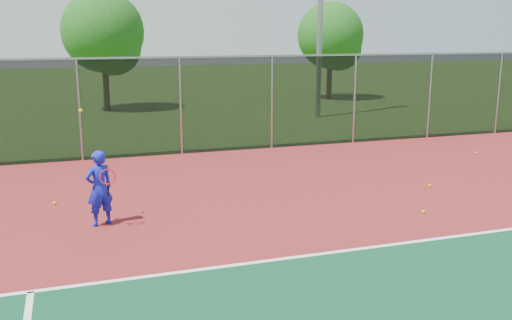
{
  "coord_description": "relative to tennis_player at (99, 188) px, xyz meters",
  "views": [
    {
      "loc": [
        -6.27,
        -5.41,
        3.77
      ],
      "look_at": [
        -2.84,
        5.0,
        1.3
      ],
      "focal_mm": 40.0,
      "sensor_mm": 36.0,
      "label": 1
    }
  ],
  "objects": [
    {
      "name": "practice_ball_4",
      "position": [
        -0.91,
        1.71,
        -0.72
      ],
      "size": [
        0.07,
        0.07,
        0.07
      ],
      "primitive_type": "sphere",
      "color": "yellow",
      "rests_on": "court_apron"
    },
    {
      "name": "fence_back",
      "position": [
        5.82,
        6.21,
        0.78
      ],
      "size": [
        30.0,
        0.06,
        3.03
      ],
      "color": "black",
      "rests_on": "court_apron"
    },
    {
      "name": "practice_ball_1",
      "position": [
        11.61,
        3.25,
        -0.72
      ],
      "size": [
        0.07,
        0.07,
        0.07
      ],
      "primitive_type": "sphere",
      "color": "yellow",
      "rests_on": "court_apron"
    },
    {
      "name": "tree_back_mid",
      "position": [
        13.84,
        18.47,
        2.63
      ],
      "size": [
        3.7,
        3.7,
        5.44
      ],
      "color": "#3C2A15",
      "rests_on": "ground"
    },
    {
      "name": "court_apron",
      "position": [
        5.82,
        -3.79,
        -0.77
      ],
      "size": [
        30.0,
        20.0,
        0.02
      ],
      "primitive_type": "cube",
      "color": "maroon",
      "rests_on": "ground"
    },
    {
      "name": "practice_ball_0",
      "position": [
        6.52,
        -1.39,
        -0.72
      ],
      "size": [
        0.07,
        0.07,
        0.07
      ],
      "primitive_type": "sphere",
      "color": "yellow",
      "rests_on": "court_apron"
    },
    {
      "name": "tennis_player",
      "position": [
        0.0,
        0.0,
        0.0
      ],
      "size": [
        0.65,
        0.69,
        2.32
      ],
      "color": "#151FCA",
      "rests_on": "court_apron"
    },
    {
      "name": "practice_ball_3",
      "position": [
        7.91,
        0.39,
        -0.72
      ],
      "size": [
        0.07,
        0.07,
        0.07
      ],
      "primitive_type": "sphere",
      "color": "yellow",
      "rests_on": "court_apron"
    },
    {
      "name": "tree_back_left",
      "position": [
        1.42,
        17.46,
        2.82
      ],
      "size": [
        3.9,
        3.9,
        5.73
      ],
      "color": "#3C2A15",
      "rests_on": "ground"
    }
  ]
}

